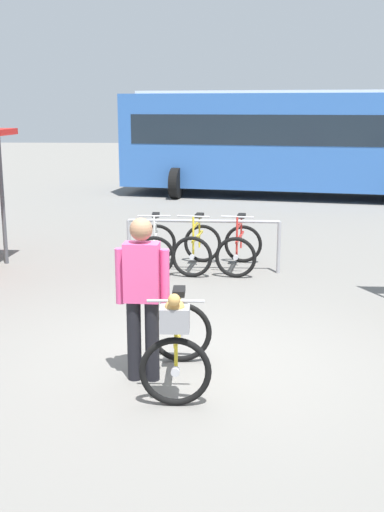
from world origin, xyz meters
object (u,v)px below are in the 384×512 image
object	(u,v)px
racked_bike_yellow	(197,248)
racked_bike_red	(240,248)
person_with_featured_bike	(142,292)
featured_bicycle	(178,340)
bus_distant	(293,138)
racked_bike_white	(156,247)

from	to	relation	value
racked_bike_yellow	racked_bike_red	bearing A→B (deg)	-0.48
racked_bike_yellow	person_with_featured_bike	bearing A→B (deg)	-94.42
featured_bicycle	racked_bike_red	bearing A→B (deg)	81.46
racked_bike_yellow	featured_bicycle	size ratio (longest dim) A/B	0.98
racked_bike_red	bus_distant	xyz separation A→B (m)	(1.73, 8.85, 1.37)
bus_distant	racked_bike_white	bearing A→B (deg)	-109.48
racked_bike_yellow	racked_bike_white	bearing A→B (deg)	179.52
person_with_featured_bike	racked_bike_red	bearing A→B (deg)	76.71
person_with_featured_bike	bus_distant	world-z (taller)	bus_distant
racked_bike_red	racked_bike_white	bearing A→B (deg)	179.52
racked_bike_yellow	person_with_featured_bike	xyz separation A→B (m)	(-0.34, -4.42, 0.54)
racked_bike_white	person_with_featured_bike	world-z (taller)	person_with_featured_bike
featured_bicycle	racked_bike_yellow	bearing A→B (deg)	90.15
racked_bike_yellow	person_with_featured_bike	size ratio (longest dim) A/B	0.73
racked_bike_red	bus_distant	size ratio (longest dim) A/B	0.11
featured_bicycle	person_with_featured_bike	world-z (taller)	person_with_featured_bike
racked_bike_red	bus_distant	bearing A→B (deg)	78.95
featured_bicycle	bus_distant	xyz separation A→B (m)	(2.42, 13.43, 1.25)
racked_bike_white	racked_bike_yellow	bearing A→B (deg)	-0.48
racked_bike_white	bus_distant	distance (m)	9.48
person_with_featured_bike	bus_distant	bearing A→B (deg)	78.20
featured_bicycle	person_with_featured_bike	size ratio (longest dim) A/B	0.74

